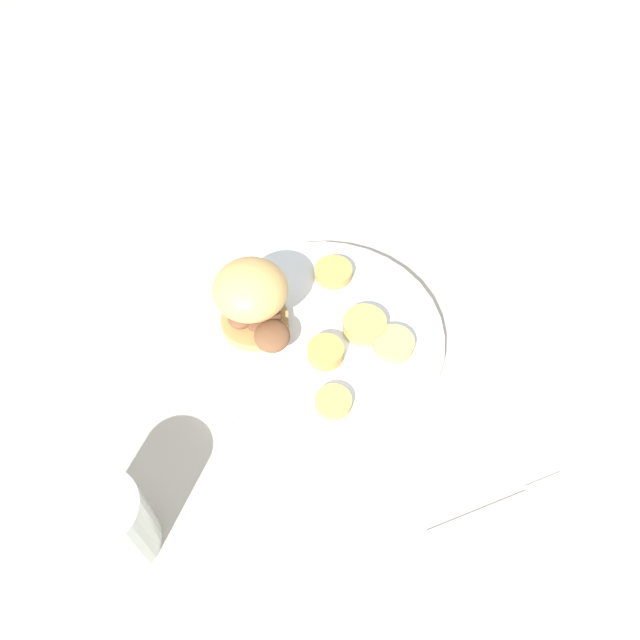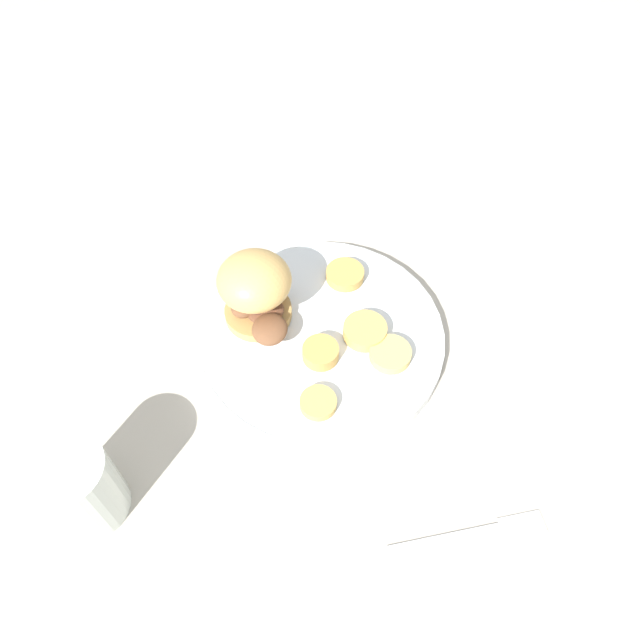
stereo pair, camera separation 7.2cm
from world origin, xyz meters
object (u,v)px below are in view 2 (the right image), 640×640
object	(u,v)px
dinner_plate	(320,337)
fork	(470,537)
sandwich	(256,291)
drinking_glass	(79,487)

from	to	relation	value
dinner_plate	fork	size ratio (longest dim) A/B	1.88
dinner_plate	sandwich	size ratio (longest dim) A/B	2.57
dinner_plate	sandwich	bearing A→B (deg)	129.17
dinner_plate	sandwich	distance (m)	0.10
fork	sandwich	bearing A→B (deg)	98.02
fork	drinking_glass	world-z (taller)	drinking_glass
drinking_glass	dinner_plate	bearing A→B (deg)	8.04
dinner_plate	sandwich	world-z (taller)	sandwich
sandwich	fork	distance (m)	0.35
sandwich	drinking_glass	distance (m)	0.28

